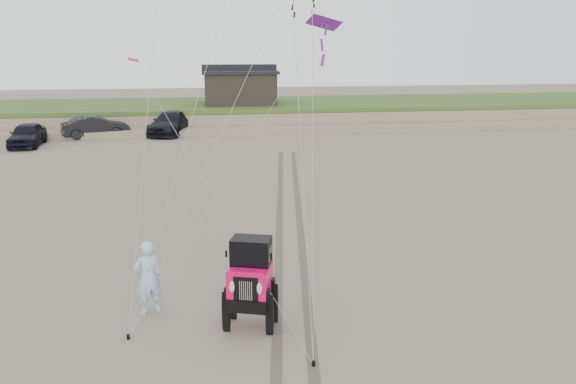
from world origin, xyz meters
The scene contains 11 objects.
ground centered at (0.00, 0.00, 0.00)m, with size 160.00×160.00×0.00m, color #6B6054.
dune_ridge centered at (0.00, 37.50, 0.82)m, with size 160.00×14.25×1.73m.
cabin centered at (2.00, 37.00, 3.24)m, with size 6.40×5.40×3.35m.
truck_a centered at (-13.11, 27.62, 0.80)m, with size 1.88×4.67×1.59m, color black.
truck_b centered at (-9.17, 30.82, 0.79)m, with size 1.68×4.81×1.59m, color black.
truck_c centered at (-3.64, 31.64, 0.87)m, with size 2.43×5.98×1.74m, color black.
jeep centered at (-0.18, -0.01, 0.90)m, with size 2.09×4.84×1.80m, color #E10950, non-canonical shape.
man centered at (-2.70, 1.14, 0.98)m, with size 0.71×0.47×1.96m, color #8CC1D8.
stake_main centered at (-3.09, -0.17, 0.06)m, with size 0.08×0.08×0.12m, color black.
stake_aux centered at (1.01, -1.94, 0.06)m, with size 0.08×0.08×0.12m, color black.
tire_tracks centered at (2.00, 8.00, 0.00)m, with size 5.22×29.74×0.01m.
Camera 1 is at (-1.12, -12.49, 6.72)m, focal length 35.00 mm.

